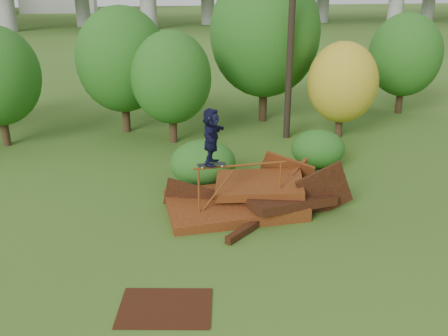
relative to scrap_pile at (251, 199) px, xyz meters
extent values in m
plane|color=#2D5116|center=(-0.13, -2.54, -0.34)|extent=(240.00, 240.00, 0.00)
cube|color=#43190B|center=(-0.51, -0.01, -0.16)|extent=(4.03, 2.56, 0.66)
cube|color=black|center=(0.99, -0.31, 0.08)|extent=(2.88, 2.21, 0.50)
cube|color=#43190B|center=(0.29, 0.19, 0.36)|extent=(2.93, 2.29, 0.54)
cube|color=black|center=(2.09, -0.51, 0.31)|extent=(1.85, 0.17, 1.80)
cube|color=#43190B|center=(1.29, 0.99, 0.21)|extent=(1.81, 1.01, 1.87)
cube|color=black|center=(-1.71, 0.39, 0.01)|extent=(1.73, 0.74, 1.17)
cube|color=black|center=(-0.21, -1.21, -0.22)|extent=(1.92, 1.68, 0.19)
cube|color=#43190B|center=(1.69, 0.69, 0.61)|extent=(0.90, 0.99, 0.29)
cylinder|color=brown|center=(-1.64, -0.53, 0.47)|extent=(0.06, 0.06, 1.62)
cylinder|color=brown|center=(0.74, -0.44, 0.47)|extent=(0.06, 0.06, 1.62)
cylinder|color=brown|center=(-0.45, -0.48, 1.28)|extent=(2.68, 0.16, 0.06)
cube|color=black|center=(-1.27, -0.51, 1.38)|extent=(0.78, 0.24, 0.02)
cylinder|color=beige|center=(-1.55, -0.61, 1.34)|extent=(0.06, 0.03, 0.06)
cylinder|color=beige|center=(-1.56, -0.44, 1.34)|extent=(0.06, 0.03, 0.06)
cylinder|color=beige|center=(-0.99, -0.59, 1.34)|extent=(0.06, 0.03, 0.06)
cylinder|color=beige|center=(-1.00, -0.42, 1.34)|extent=(0.06, 0.03, 0.06)
imported|color=black|center=(-1.27, -0.51, 2.18)|extent=(0.96, 1.52, 1.57)
cube|color=#33170B|center=(-2.92, -4.34, -0.33)|extent=(2.17, 1.74, 0.03)
cylinder|color=black|center=(-8.50, 7.89, 0.45)|extent=(0.34, 0.34, 1.59)
cylinder|color=black|center=(-3.58, 9.00, 0.53)|extent=(0.35, 0.35, 1.74)
ellipsoid|color=#1E5617|center=(-3.58, 9.00, 2.87)|extent=(3.94, 3.94, 4.53)
cylinder|color=black|center=(-1.65, 7.04, 0.41)|extent=(0.33, 0.33, 1.51)
ellipsoid|color=#1E5617|center=(-1.65, 7.04, 2.39)|extent=(3.28, 3.28, 3.77)
cylinder|color=black|center=(2.93, 9.62, 0.77)|extent=(0.39, 0.39, 2.23)
ellipsoid|color=#1E5617|center=(2.93, 9.62, 3.79)|extent=(5.09, 5.09, 5.85)
cylinder|color=black|center=(5.50, 6.45, 0.30)|extent=(0.31, 0.31, 1.28)
ellipsoid|color=#A58C19|center=(5.50, 6.45, 2.05)|extent=(2.97, 2.97, 3.41)
cylinder|color=black|center=(10.17, 9.73, 0.47)|extent=(0.34, 0.34, 1.62)
ellipsoid|color=#1E5617|center=(10.17, 9.73, 2.61)|extent=(3.55, 3.55, 4.09)
ellipsoid|color=#1E5617|center=(-1.11, 2.21, 0.42)|extent=(2.19, 2.03, 1.52)
ellipsoid|color=#1E5617|center=(3.26, 3.09, 0.35)|extent=(1.95, 1.79, 1.38)
cylinder|color=black|center=(3.23, 6.75, 4.68)|extent=(0.28, 0.28, 10.05)
camera|label=1|loc=(-3.35, -13.16, 6.17)|focal=40.00mm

